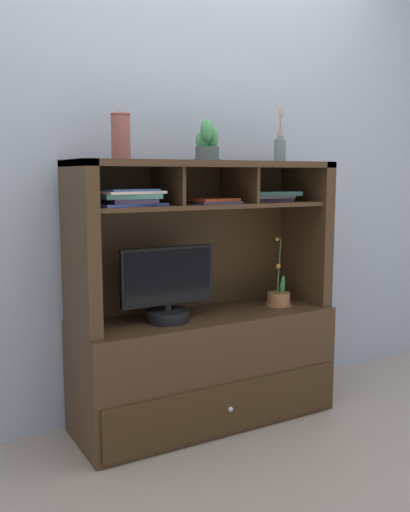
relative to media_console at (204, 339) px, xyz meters
name	(u,v)px	position (x,y,z in m)	size (l,w,h in m)	color
floor_plane	(205,421)	(0.00, -0.01, -0.43)	(6.00, 6.00, 0.02)	tan
back_wall	(180,141)	(0.00, 0.25, 0.98)	(6.00, 0.02, 2.80)	#A6B0BE
media_console	(204,339)	(0.00, 0.00, 0.00)	(1.31, 0.48, 1.30)	#442D1A
tv_monitor	(168,290)	(-0.22, -0.05, 0.28)	(0.46, 0.20, 0.35)	black
potted_orchid	(279,298)	(0.43, -0.03, 0.17)	(0.14, 0.14, 0.36)	#AA7045
magazine_stack_left	(210,201)	(0.02, -0.03, 0.69)	(0.23, 0.26, 0.02)	#3E3A47
magazine_stack_centre	(127,197)	(-0.42, -0.06, 0.72)	(0.32, 0.27, 0.08)	navy
magazine_stack_right	(266,196)	(0.37, 0.01, 0.71)	(0.32, 0.23, 0.05)	#3F2C40
diffuser_bottle	(280,150)	(0.42, -0.03, 0.94)	(0.06, 0.06, 0.28)	slate
potted_succulent	(207,145)	(0.00, -0.03, 0.95)	(0.13, 0.13, 0.19)	#495551
ceramic_vase	(121,136)	(-0.42, 0.00, 0.98)	(0.09, 0.09, 0.20)	brown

